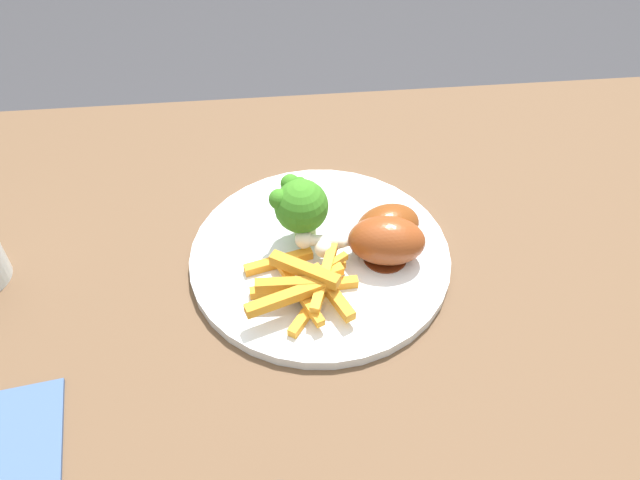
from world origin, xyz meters
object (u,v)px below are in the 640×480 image
(broccoli_floret_front, at_px, (306,205))
(chicken_drumstick_near, at_px, (384,228))
(broccoli_floret_middle, at_px, (300,205))
(carrot_fries_pile, at_px, (306,283))
(dining_table, at_px, (377,328))
(chicken_drumstick_far, at_px, (384,243))
(dinner_plate, at_px, (320,257))

(broccoli_floret_front, xyz_separation_m, chicken_drumstick_near, (-0.08, 0.02, -0.02))
(broccoli_floret_middle, height_order, carrot_fries_pile, broccoli_floret_middle)
(dining_table, bearing_deg, chicken_drumstick_far, 32.98)
(broccoli_floret_middle, bearing_deg, carrot_fries_pile, 89.59)
(dining_table, bearing_deg, chicken_drumstick_near, -91.99)
(broccoli_floret_middle, xyz_separation_m, carrot_fries_pile, (0.00, 0.08, -0.03))
(chicken_drumstick_near, bearing_deg, broccoli_floret_middle, -9.59)
(dining_table, height_order, chicken_drumstick_near, chicken_drumstick_near)
(broccoli_floret_middle, distance_m, chicken_drumstick_near, 0.09)
(broccoli_floret_front, distance_m, chicken_drumstick_far, 0.09)
(dinner_plate, height_order, broccoli_floret_front, broccoli_floret_front)
(broccoli_floret_front, relative_size, carrot_fries_pile, 0.56)
(chicken_drumstick_near, bearing_deg, carrot_fries_pile, 36.06)
(carrot_fries_pile, xyz_separation_m, chicken_drumstick_near, (-0.09, -0.06, 0.00))
(dining_table, distance_m, dinner_plate, 0.14)
(carrot_fries_pile, relative_size, chicken_drumstick_far, 0.83)
(dinner_plate, xyz_separation_m, chicken_drumstick_near, (-0.07, -0.01, 0.03))
(broccoli_floret_front, height_order, chicken_drumstick_near, broccoli_floret_front)
(dinner_plate, relative_size, chicken_drumstick_far, 1.99)
(carrot_fries_pile, distance_m, chicken_drumstick_near, 0.11)
(dinner_plate, bearing_deg, carrot_fries_pile, 70.75)
(dinner_plate, bearing_deg, broccoli_floret_front, -69.76)
(dinner_plate, xyz_separation_m, chicken_drumstick_far, (-0.06, 0.01, 0.03))
(dining_table, relative_size, carrot_fries_pile, 10.60)
(dining_table, xyz_separation_m, broccoli_floret_middle, (0.09, -0.04, 0.17))
(broccoli_floret_middle, bearing_deg, chicken_drumstick_near, 170.41)
(dining_table, xyz_separation_m, chicken_drumstick_far, (0.00, 0.00, 0.15))
(broccoli_floret_middle, bearing_deg, dinner_plate, 127.15)
(dinner_plate, distance_m, broccoli_floret_middle, 0.06)
(dinner_plate, distance_m, chicken_drumstick_far, 0.07)
(dining_table, relative_size, chicken_drumstick_far, 8.77)
(broccoli_floret_middle, distance_m, chicken_drumstick_far, 0.10)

